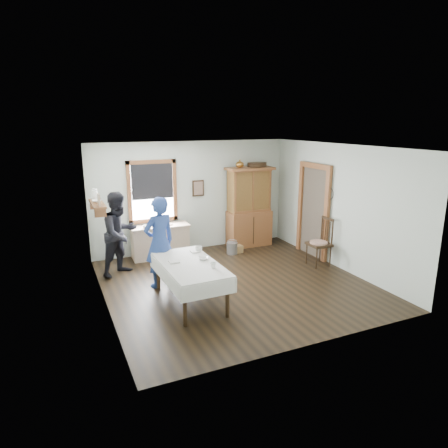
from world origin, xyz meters
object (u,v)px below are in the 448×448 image
object	(u,v)px
pail	(232,248)
woman_blue	(160,246)
work_counter	(160,241)
wicker_basket	(236,249)
china_hutch	(249,207)
spindle_chair	(319,242)
dining_table	(190,283)
figure_dark	(120,237)

from	to	relation	value
pail	woman_blue	size ratio (longest dim) A/B	0.17
work_counter	wicker_basket	xyz separation A→B (m)	(1.79, -0.44, -0.30)
china_hutch	spindle_chair	world-z (taller)	china_hutch
dining_table	spindle_chair	size ratio (longest dim) A/B	1.68
pail	china_hutch	bearing A→B (deg)	33.54
spindle_chair	pail	size ratio (longest dim) A/B	3.85
woman_blue	figure_dark	bearing A→B (deg)	-75.82
figure_dark	pail	bearing A→B (deg)	-26.52
china_hutch	figure_dark	bearing A→B (deg)	-167.96
woman_blue	figure_dark	world-z (taller)	woman_blue
wicker_basket	spindle_chair	bearing A→B (deg)	-49.94
pail	figure_dark	bearing A→B (deg)	-175.02
wicker_basket	figure_dark	size ratio (longest dim) A/B	0.18
spindle_chair	woman_blue	xyz separation A→B (m)	(-3.55, 0.31, 0.28)
china_hutch	dining_table	distance (m)	3.70
woman_blue	figure_dark	xyz separation A→B (m)	(-0.58, 0.98, -0.01)
spindle_chair	wicker_basket	world-z (taller)	spindle_chair
china_hutch	dining_table	size ratio (longest dim) A/B	1.11
wicker_basket	woman_blue	bearing A→B (deg)	-151.01
work_counter	figure_dark	size ratio (longest dim) A/B	0.84
dining_table	pail	xyz separation A→B (m)	(1.83, 2.14, -0.23)
spindle_chair	woman_blue	size ratio (longest dim) A/B	0.66
figure_dark	spindle_chair	bearing A→B (deg)	-48.79
dining_table	spindle_chair	world-z (taller)	spindle_chair
spindle_chair	dining_table	bearing A→B (deg)	-168.23
dining_table	wicker_basket	size ratio (longest dim) A/B	6.10
figure_dark	wicker_basket	bearing A→B (deg)	-26.11
china_hutch	woman_blue	xyz separation A→B (m)	(-2.82, -1.68, -0.19)
woman_blue	wicker_basket	bearing A→B (deg)	-167.63
work_counter	dining_table	size ratio (longest dim) A/B	0.74
wicker_basket	figure_dark	distance (m)	2.93
china_hutch	figure_dark	xyz separation A→B (m)	(-3.41, -0.70, -0.20)
china_hutch	dining_table	bearing A→B (deg)	-133.83
pail	spindle_chair	bearing A→B (deg)	-46.76
work_counter	pail	xyz separation A→B (m)	(1.67, -0.47, -0.25)
woman_blue	spindle_chair	bearing A→B (deg)	158.39
china_hutch	work_counter	bearing A→B (deg)	-179.71
woman_blue	figure_dark	distance (m)	1.14
dining_table	work_counter	bearing A→B (deg)	86.33
spindle_chair	woman_blue	bearing A→B (deg)	176.05
work_counter	pail	size ratio (longest dim) A/B	4.83
work_counter	spindle_chair	bearing A→B (deg)	-30.76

